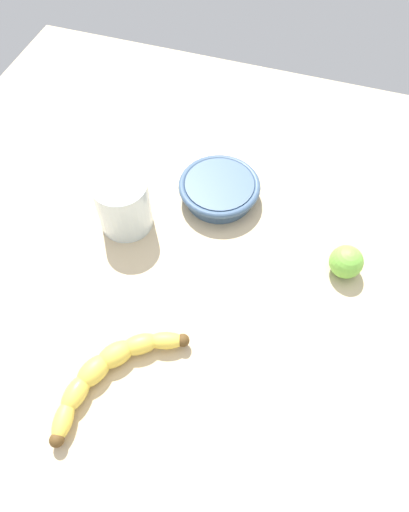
{
  "coord_description": "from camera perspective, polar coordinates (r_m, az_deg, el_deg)",
  "views": [
    {
      "loc": [
        -29.92,
        -9.05,
        65.54
      ],
      "look_at": [
        7.27,
        2.94,
        5.0
      ],
      "focal_mm": 32.17,
      "sensor_mm": 36.0,
      "label": 1
    }
  ],
  "objects": [
    {
      "name": "wooden_tabletop",
      "position": [
        0.71,
        0.46,
        -6.83
      ],
      "size": [
        120.0,
        120.0,
        3.0
      ],
      "primitive_type": "cube",
      "color": "#C5AE88",
      "rests_on": "ground"
    },
    {
      "name": "smoothie_glass",
      "position": [
        0.76,
        -10.02,
        6.23
      ],
      "size": [
        8.73,
        8.73,
        9.55
      ],
      "color": "silver",
      "rests_on": "wooden_tabletop"
    },
    {
      "name": "ceramic_bowl",
      "position": [
        0.8,
        1.86,
        8.32
      ],
      "size": [
        14.13,
        14.13,
        3.7
      ],
      "color": "#3D5675",
      "rests_on": "wooden_tabletop"
    },
    {
      "name": "banana",
      "position": [
        0.66,
        -11.7,
        -13.61
      ],
      "size": [
        19.64,
        13.78,
        3.26
      ],
      "rotation": [
        0.0,
        0.0,
        2.59
      ],
      "color": "yellow",
      "rests_on": "wooden_tabletop"
    },
    {
      "name": "lime_fruit",
      "position": [
        0.74,
        17.2,
        -0.7
      ],
      "size": [
        5.24,
        5.24,
        5.24
      ],
      "primitive_type": "sphere",
      "color": "#75C142",
      "rests_on": "wooden_tabletop"
    }
  ]
}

